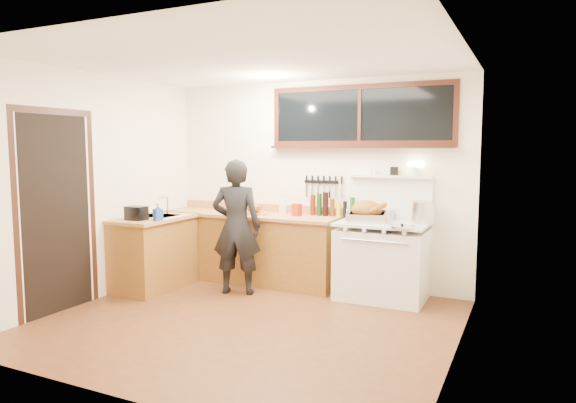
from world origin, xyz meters
The scene contains 20 objects.
ground_plane centered at (0.00, 0.00, -0.01)m, with size 4.00×3.50×0.02m, color #552D16.
room_shell centered at (0.00, 0.00, 1.65)m, with size 4.10×3.60×2.65m.
counter_back centered at (-0.80, 1.45, 0.45)m, with size 2.44×0.64×1.00m.
counter_left centered at (-1.70, 0.62, 0.45)m, with size 0.64×1.09×0.90m.
sink_unit centered at (-1.68, 0.70, 0.85)m, with size 0.50×0.45×0.37m.
vintage_stove centered at (1.00, 1.41, 0.47)m, with size 1.02×0.74×1.59m.
back_window centered at (0.60, 1.72, 2.06)m, with size 2.32×0.13×0.77m.
left_doorway centered at (-1.99, -0.55, 1.09)m, with size 0.02×1.04×2.17m.
knife_strip centered at (0.12, 1.73, 1.31)m, with size 0.52×0.03×0.28m.
man centered at (-0.64, 0.87, 0.81)m, with size 0.68×0.55×1.62m.
soap_bottle centered at (-1.43, 0.39, 1.00)m, with size 0.12×0.12×0.20m.
toaster centered at (-1.70, 0.33, 0.98)m, with size 0.24×0.16×0.16m.
cutting_board centered at (-0.69, 1.40, 0.95)m, with size 0.43×0.38×0.13m.
roast_turkey centered at (0.82, 1.36, 1.00)m, with size 0.51×0.43×0.25m.
stockpot centered at (1.43, 1.54, 1.02)m, with size 0.27×0.27×0.25m.
saucepan centered at (0.98, 1.62, 0.97)m, with size 0.22×0.31×0.13m.
pot_lid centered at (1.29, 1.10, 0.91)m, with size 0.31×0.31×0.04m.
coffee_tin centered at (-0.13, 1.48, 0.98)m, with size 0.12×0.10×0.15m.
pitcher centered at (-0.37, 1.57, 0.99)m, with size 0.12×0.12×0.19m.
bottle_cluster centered at (0.25, 1.63, 1.03)m, with size 0.59×0.07×0.30m.
Camera 1 is at (2.53, -4.35, 1.76)m, focal length 32.00 mm.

